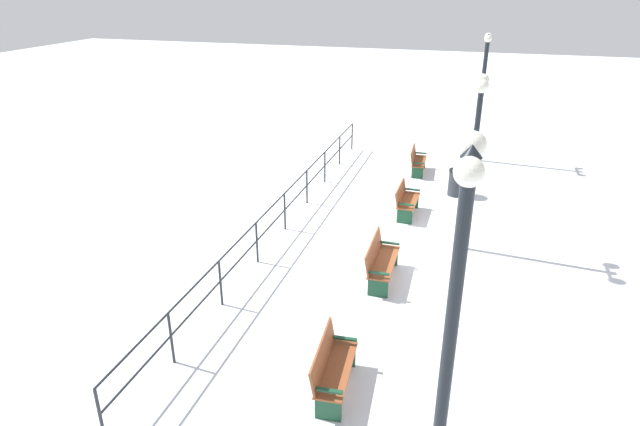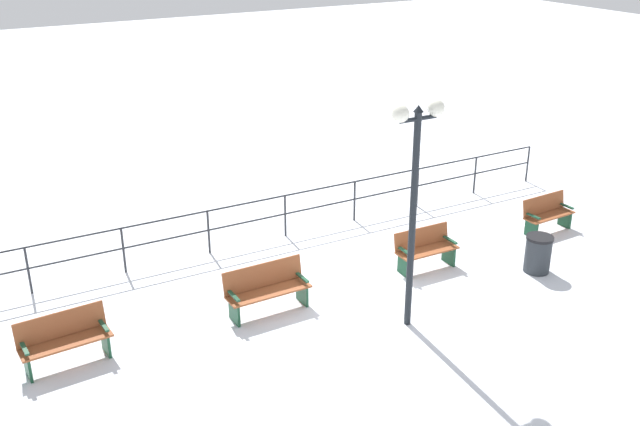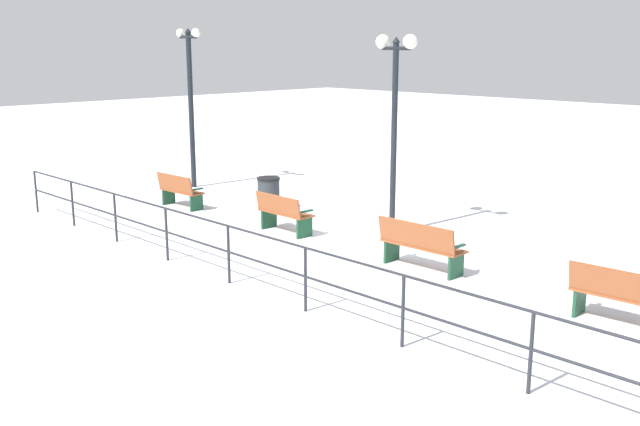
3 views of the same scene
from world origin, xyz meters
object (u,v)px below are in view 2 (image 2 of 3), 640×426
at_px(lamppost_middle, 415,170).
at_px(trash_bin, 538,254).
at_px(bench_fourth, 547,213).
at_px(bench_second, 267,288).
at_px(bench_nearest, 64,339).
at_px(bench_third, 425,249).

relative_size(lamppost_middle, trash_bin, 5.19).
bearing_deg(lamppost_middle, bench_fourth, 109.05).
distance_m(bench_second, trash_bin, 5.94).
xyz_separation_m(bench_nearest, bench_third, (0.10, 7.55, -0.02)).
relative_size(bench_second, bench_third, 1.20).
xyz_separation_m(bench_third, bench_fourth, (-0.17, 3.77, -0.01)).
xyz_separation_m(bench_nearest, lamppost_middle, (1.81, 5.87, 2.60)).
bearing_deg(bench_third, trash_bin, 57.82).
xyz_separation_m(bench_third, lamppost_middle, (1.71, -1.67, 2.61)).
bearing_deg(bench_nearest, trash_bin, 77.84).
bearing_deg(lamppost_middle, bench_second, -129.46).
relative_size(bench_nearest, bench_fourth, 1.12).
bearing_deg(bench_second, bench_nearest, -92.22).
xyz_separation_m(bench_nearest, bench_fourth, (-0.07, 11.31, -0.02)).
bearing_deg(lamppost_middle, bench_third, 135.60).
distance_m(bench_fourth, lamppost_middle, 6.32).
bearing_deg(bench_fourth, bench_nearest, -92.38).
relative_size(bench_nearest, bench_third, 1.11).
height_order(bench_nearest, bench_second, bench_second).
relative_size(bench_third, bench_fourth, 1.01).
relative_size(bench_fourth, lamppost_middle, 0.32).
bearing_deg(bench_second, trash_bin, 76.04).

